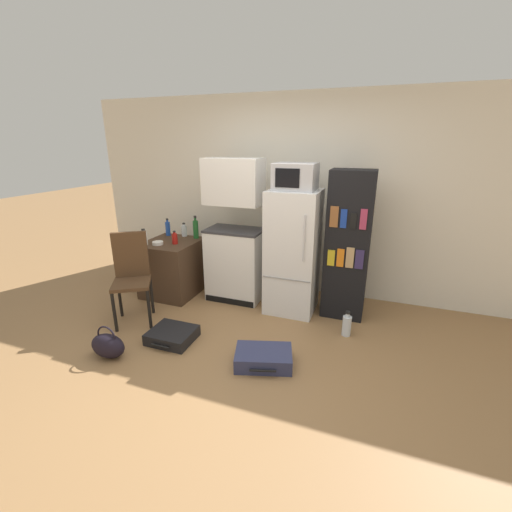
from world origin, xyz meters
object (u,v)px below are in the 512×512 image
at_px(side_table, 173,267).
at_px(bookshelf, 348,246).
at_px(bottle_milk_white, 144,238).
at_px(suitcase_large_flat, 264,358).
at_px(handbag, 108,345).
at_px(bowl, 158,243).
at_px(suitcase_small_flat, 172,335).
at_px(bottle_blue_soda, 168,228).
at_px(refrigerator, 293,252).
at_px(microwave, 296,176).
at_px(bottle_green_tall, 196,229).
at_px(bottle_ketchup_red, 175,238).
at_px(water_bottle_front, 347,325).
at_px(kitchen_hutch, 235,238).
at_px(chair, 131,270).
at_px(bottle_clear_short, 184,231).

bearing_deg(side_table, bookshelf, 4.62).
bearing_deg(bottle_milk_white, suitcase_large_flat, -24.44).
bearing_deg(handbag, bowl, 103.34).
height_order(suitcase_small_flat, handbag, handbag).
relative_size(bottle_blue_soda, suitcase_small_flat, 0.53).
height_order(bowl, suitcase_large_flat, bowl).
relative_size(refrigerator, suitcase_large_flat, 2.45).
bearing_deg(side_table, microwave, 3.06).
bearing_deg(microwave, bottle_green_tall, 172.71).
bearing_deg(suitcase_large_flat, bottle_ketchup_red, 129.61).
height_order(refrigerator, bottle_blue_soda, refrigerator).
distance_m(side_table, suitcase_small_flat, 1.28).
distance_m(microwave, water_bottle_front, 1.72).
xyz_separation_m(bookshelf, bottle_green_tall, (-2.03, 0.09, 0.01)).
height_order(kitchen_hutch, water_bottle_front, kitchen_hutch).
bearing_deg(bookshelf, suitcase_small_flat, -142.33).
distance_m(refrigerator, suitcase_small_flat, 1.66).
xyz_separation_m(bottle_blue_soda, water_bottle_front, (2.57, -0.58, -0.71)).
bearing_deg(bookshelf, chair, -157.00).
bearing_deg(suitcase_large_flat, bowl, 135.08).
distance_m(side_table, kitchen_hutch, 0.99).
height_order(bottle_ketchup_red, suitcase_small_flat, bottle_ketchup_red).
relative_size(side_table, bottle_ketchup_red, 4.32).
height_order(bottle_milk_white, handbag, bottle_milk_white).
height_order(side_table, microwave, microwave).
xyz_separation_m(refrigerator, bookshelf, (0.62, 0.09, 0.12)).
xyz_separation_m(suitcase_small_flat, handbag, (-0.42, -0.46, 0.06)).
xyz_separation_m(bottle_green_tall, water_bottle_front, (2.13, -0.59, -0.74)).
distance_m(bottle_milk_white, suitcase_large_flat, 2.25).
xyz_separation_m(chair, suitcase_large_flat, (1.71, -0.33, -0.53)).
relative_size(bottle_ketchup_red, water_bottle_front, 0.60).
height_order(microwave, bottle_blue_soda, microwave).
height_order(kitchen_hutch, microwave, kitchen_hutch).
bearing_deg(kitchen_hutch, water_bottle_front, -17.22).
bearing_deg(bookshelf, side_table, -175.38).
relative_size(bottle_green_tall, suitcase_small_flat, 0.68).
height_order(kitchen_hutch, bottle_milk_white, kitchen_hutch).
height_order(refrigerator, handbag, refrigerator).
relative_size(microwave, bookshelf, 0.27).
bearing_deg(kitchen_hutch, microwave, -4.28).
bearing_deg(bottle_ketchup_red, suitcase_small_flat, -61.16).
height_order(side_table, refrigerator, refrigerator).
height_order(suitcase_large_flat, water_bottle_front, water_bottle_front).
xyz_separation_m(side_table, microwave, (1.64, 0.09, 1.26)).
distance_m(bottle_blue_soda, suitcase_small_flat, 1.76).
height_order(bottle_milk_white, chair, chair).
xyz_separation_m(bookshelf, bottle_clear_short, (-2.24, 0.12, -0.05)).
relative_size(bottle_ketchup_red, suitcase_large_flat, 0.28).
height_order(kitchen_hutch, bottle_ketchup_red, kitchen_hutch).
relative_size(handbag, water_bottle_front, 1.27).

